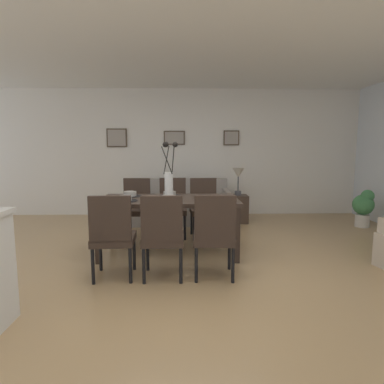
% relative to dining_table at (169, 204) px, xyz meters
% --- Properties ---
extents(ground_plane, '(9.00, 9.00, 0.00)m').
position_rel_dining_table_xyz_m(ground_plane, '(0.23, -0.62, -0.66)').
color(ground_plane, tan).
extents(back_wall_panel, '(9.00, 0.10, 2.60)m').
position_rel_dining_table_xyz_m(back_wall_panel, '(0.23, 2.63, 0.64)').
color(back_wall_panel, white).
rests_on(back_wall_panel, ground).
extents(ceiling_panel, '(9.00, 7.20, 0.08)m').
position_rel_dining_table_xyz_m(ceiling_panel, '(0.23, -0.22, 1.98)').
color(ceiling_panel, white).
extents(dining_table, '(1.80, 0.90, 0.74)m').
position_rel_dining_table_xyz_m(dining_table, '(0.00, 0.00, 0.00)').
color(dining_table, '#33261E').
rests_on(dining_table, ground).
extents(dining_chair_near_left, '(0.46, 0.46, 0.92)m').
position_rel_dining_table_xyz_m(dining_chair_near_left, '(-0.55, -0.87, -0.15)').
color(dining_chair_near_left, '#33261E').
rests_on(dining_chair_near_left, ground).
extents(dining_chair_near_right, '(0.45, 0.45, 0.92)m').
position_rel_dining_table_xyz_m(dining_chair_near_right, '(-0.56, 0.84, -0.15)').
color(dining_chair_near_right, '#33261E').
rests_on(dining_chair_near_right, ground).
extents(dining_chair_far_left, '(0.44, 0.44, 0.92)m').
position_rel_dining_table_xyz_m(dining_chair_far_left, '(-0.03, -0.88, -0.15)').
color(dining_chair_far_left, '#33261E').
rests_on(dining_chair_far_left, ground).
extents(dining_chair_far_right, '(0.45, 0.45, 0.92)m').
position_rel_dining_table_xyz_m(dining_chair_far_right, '(0.02, 0.87, -0.15)').
color(dining_chair_far_right, '#33261E').
rests_on(dining_chair_far_right, ground).
extents(dining_chair_mid_left, '(0.46, 0.46, 0.92)m').
position_rel_dining_table_xyz_m(dining_chair_mid_left, '(0.52, -0.88, -0.15)').
color(dining_chair_mid_left, '#33261E').
rests_on(dining_chair_mid_left, ground).
extents(dining_chair_mid_right, '(0.47, 0.47, 0.92)m').
position_rel_dining_table_xyz_m(dining_chair_mid_right, '(0.52, 0.84, -0.15)').
color(dining_chair_mid_right, '#33261E').
rests_on(dining_chair_mid_right, ground).
extents(centerpiece_vase, '(0.21, 0.23, 0.73)m').
position_rel_dining_table_xyz_m(centerpiece_vase, '(0.00, 0.00, 0.36)').
color(centerpiece_vase, white).
rests_on(centerpiece_vase, dining_table).
extents(placemat_near_left, '(0.32, 0.32, 0.01)m').
position_rel_dining_table_xyz_m(placemat_near_left, '(-0.54, -0.20, 0.08)').
color(placemat_near_left, black).
rests_on(placemat_near_left, dining_table).
extents(bowl_near_left, '(0.17, 0.17, 0.07)m').
position_rel_dining_table_xyz_m(bowl_near_left, '(-0.54, -0.20, 0.12)').
color(bowl_near_left, '#B2ADA3').
rests_on(bowl_near_left, dining_table).
extents(placemat_near_right, '(0.32, 0.32, 0.01)m').
position_rel_dining_table_xyz_m(placemat_near_right, '(-0.54, 0.20, 0.08)').
color(placemat_near_right, black).
rests_on(placemat_near_right, dining_table).
extents(bowl_near_right, '(0.17, 0.17, 0.07)m').
position_rel_dining_table_xyz_m(bowl_near_right, '(-0.54, 0.20, 0.12)').
color(bowl_near_right, '#B2ADA3').
rests_on(bowl_near_right, dining_table).
extents(placemat_far_left, '(0.32, 0.32, 0.01)m').
position_rel_dining_table_xyz_m(placemat_far_left, '(0.00, -0.20, 0.08)').
color(placemat_far_left, black).
rests_on(placemat_far_left, dining_table).
extents(bowl_far_left, '(0.17, 0.17, 0.07)m').
position_rel_dining_table_xyz_m(bowl_far_left, '(0.00, -0.20, 0.12)').
color(bowl_far_left, '#B2ADA3').
rests_on(bowl_far_left, dining_table).
extents(placemat_far_right, '(0.32, 0.32, 0.01)m').
position_rel_dining_table_xyz_m(placemat_far_right, '(0.00, 0.20, 0.08)').
color(placemat_far_right, black).
rests_on(placemat_far_right, dining_table).
extents(bowl_far_right, '(0.17, 0.17, 0.07)m').
position_rel_dining_table_xyz_m(bowl_far_right, '(0.00, 0.20, 0.12)').
color(bowl_far_right, '#B2ADA3').
rests_on(bowl_far_right, dining_table).
extents(sofa, '(1.82, 0.84, 0.80)m').
position_rel_dining_table_xyz_m(sofa, '(0.14, 1.88, -0.38)').
color(sofa, gray).
rests_on(sofa, ground).
extents(side_table, '(0.36, 0.36, 0.52)m').
position_rel_dining_table_xyz_m(side_table, '(1.21, 1.79, -0.40)').
color(side_table, '#3D2D23').
rests_on(side_table, ground).
extents(table_lamp, '(0.22, 0.22, 0.51)m').
position_rel_dining_table_xyz_m(table_lamp, '(1.21, 1.79, 0.23)').
color(table_lamp, '#4C4C51').
rests_on(table_lamp, side_table).
extents(framed_picture_left, '(0.41, 0.03, 0.38)m').
position_rel_dining_table_xyz_m(framed_picture_left, '(-1.18, 2.56, 0.95)').
color(framed_picture_left, '#473828').
extents(framed_picture_center, '(0.43, 0.03, 0.29)m').
position_rel_dining_table_xyz_m(framed_picture_center, '(0.00, 2.56, 0.95)').
color(framed_picture_center, '#473828').
extents(framed_picture_right, '(0.33, 0.03, 0.31)m').
position_rel_dining_table_xyz_m(framed_picture_right, '(1.18, 2.56, 0.95)').
color(framed_picture_right, '#473828').
extents(potted_plant, '(0.36, 0.36, 0.67)m').
position_rel_dining_table_xyz_m(potted_plant, '(3.39, 1.37, -0.29)').
color(potted_plant, silver).
rests_on(potted_plant, ground).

